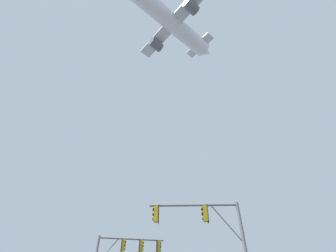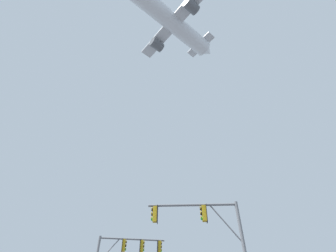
{
  "view_description": "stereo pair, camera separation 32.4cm",
  "coord_description": "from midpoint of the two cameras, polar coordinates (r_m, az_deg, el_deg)",
  "views": [
    {
      "loc": [
        -0.29,
        -4.87,
        1.56
      ],
      "look_at": [
        0.75,
        13.48,
        15.93
      ],
      "focal_mm": 24.49,
      "sensor_mm": 36.0,
      "label": 1
    },
    {
      "loc": [
        0.03,
        -4.89,
        1.56
      ],
      "look_at": [
        0.75,
        13.48,
        15.93
      ],
      "focal_mm": 24.49,
      "sensor_mm": 36.0,
      "label": 2
    }
  ],
  "objects": [
    {
      "name": "airplane",
      "position": [
        54.91,
        0.31,
        24.61
      ],
      "size": [
        22.71,
        18.75,
        7.16
      ],
      "color": "white"
    },
    {
      "name": "signal_pole_near",
      "position": [
        14.68,
        9.75,
        -24.43
      ],
      "size": [
        5.48,
        0.76,
        6.56
      ],
      "color": "slate",
      "rests_on": "ground"
    }
  ]
}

